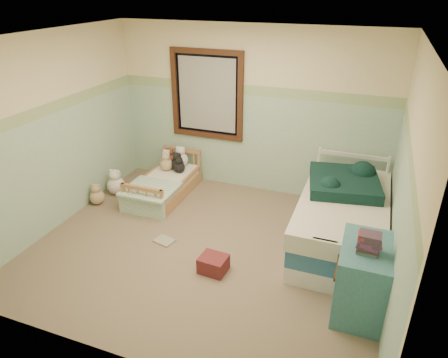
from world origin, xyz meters
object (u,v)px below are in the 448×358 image
at_px(plush_floor_tan, 97,197).
at_px(red_pillow, 213,264).
at_px(floor_book, 164,241).
at_px(twin_bed_frame, 339,237).
at_px(toddler_bed_frame, 165,190).
at_px(plush_floor_cream, 116,186).
at_px(dresser, 362,279).

xyz_separation_m(plush_floor_tan, red_pillow, (2.21, -0.86, -0.02)).
distance_m(plush_floor_tan, floor_book, 1.50).
relative_size(twin_bed_frame, floor_book, 8.08).
xyz_separation_m(red_pillow, floor_book, (-0.81, 0.32, -0.08)).
distance_m(plush_floor_tan, red_pillow, 2.37).
height_order(plush_floor_tan, red_pillow, plush_floor_tan).
xyz_separation_m(toddler_bed_frame, twin_bed_frame, (2.68, -0.41, 0.02)).
xyz_separation_m(twin_bed_frame, floor_book, (-2.10, -0.72, -0.10)).
xyz_separation_m(plush_floor_cream, twin_bed_frame, (3.42, -0.20, -0.03)).
xyz_separation_m(toddler_bed_frame, plush_floor_cream, (-0.73, -0.22, 0.05)).
relative_size(toddler_bed_frame, floor_book, 5.49).
xyz_separation_m(toddler_bed_frame, red_pillow, (1.39, -1.45, 0.01)).
height_order(twin_bed_frame, dresser, dresser).
bearing_deg(twin_bed_frame, toddler_bed_frame, 171.29).
height_order(dresser, floor_book, dresser).
bearing_deg(red_pillow, toddler_bed_frame, 133.83).
height_order(plush_floor_cream, red_pillow, plush_floor_cream).
height_order(plush_floor_cream, twin_bed_frame, plush_floor_cream).
distance_m(toddler_bed_frame, plush_floor_cream, 0.77).
distance_m(twin_bed_frame, red_pillow, 1.66).
distance_m(twin_bed_frame, floor_book, 2.22).
bearing_deg(toddler_bed_frame, floor_book, -62.58).
bearing_deg(floor_book, twin_bed_frame, 32.05).
height_order(toddler_bed_frame, dresser, dresser).
relative_size(plush_floor_cream, twin_bed_frame, 0.14).
relative_size(red_pillow, floor_book, 1.25).
height_order(toddler_bed_frame, red_pillow, red_pillow).
xyz_separation_m(plush_floor_cream, red_pillow, (2.13, -1.24, -0.04)).
relative_size(plush_floor_tan, floor_book, 0.91).
relative_size(plush_floor_tan, dresser, 0.29).
bearing_deg(dresser, floor_book, 171.21).
bearing_deg(floor_book, plush_floor_cream, 158.51).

